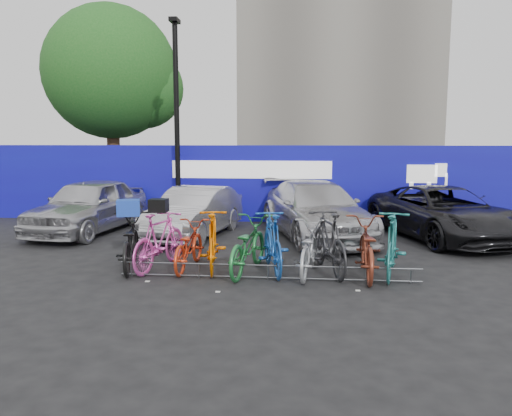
# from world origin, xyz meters

# --- Properties ---
(ground) EXTENTS (100.00, 100.00, 0.00)m
(ground) POSITION_xyz_m (0.00, 0.00, 0.00)
(ground) COLOR black
(ground) RESTS_ON ground
(hoarding) EXTENTS (22.00, 0.18, 2.40)m
(hoarding) POSITION_xyz_m (0.01, 6.00, 1.20)
(hoarding) COLOR #110B9A
(hoarding) RESTS_ON ground
(tree) EXTENTS (5.40, 5.20, 7.80)m
(tree) POSITION_xyz_m (-6.77, 10.06, 5.07)
(tree) COLOR #382314
(tree) RESTS_ON ground
(lamppost) EXTENTS (0.25, 0.50, 6.11)m
(lamppost) POSITION_xyz_m (-3.20, 5.40, 3.27)
(lamppost) COLOR black
(lamppost) RESTS_ON ground
(bike_rack) EXTENTS (5.60, 0.03, 0.30)m
(bike_rack) POSITION_xyz_m (-0.00, -0.60, 0.16)
(bike_rack) COLOR #595B60
(bike_rack) RESTS_ON ground
(car_0) EXTENTS (2.37, 4.65, 1.52)m
(car_0) POSITION_xyz_m (-5.33, 3.70, 0.76)
(car_0) COLOR #B1B1B6
(car_0) RESTS_ON ground
(car_1) EXTENTS (2.13, 4.21, 1.32)m
(car_1) POSITION_xyz_m (-2.25, 3.36, 0.66)
(car_1) COLOR #ADACB1
(car_1) RESTS_ON ground
(car_2) EXTENTS (3.46, 5.44, 1.47)m
(car_2) POSITION_xyz_m (0.97, 3.65, 0.73)
(car_2) COLOR #BABABF
(car_2) RESTS_ON ground
(car_3) EXTENTS (3.65, 5.39, 1.37)m
(car_3) POSITION_xyz_m (4.28, 3.72, 0.69)
(car_3) COLOR black
(car_3) RESTS_ON ground
(bike_0) EXTENTS (1.17, 2.17, 1.08)m
(bike_0) POSITION_xyz_m (-2.84, -0.00, 0.54)
(bike_0) COLOR black
(bike_0) RESTS_ON ground
(bike_1) EXTENTS (1.01, 2.01, 1.16)m
(bike_1) POSITION_xyz_m (-2.22, 0.00, 0.58)
(bike_1) COLOR #DF4AB1
(bike_1) RESTS_ON ground
(bike_2) EXTENTS (0.74, 1.85, 0.95)m
(bike_2) POSITION_xyz_m (-1.65, 0.06, 0.48)
(bike_2) COLOR red
(bike_2) RESTS_ON ground
(bike_3) EXTENTS (0.84, 2.03, 1.19)m
(bike_3) POSITION_xyz_m (-1.15, 0.07, 0.59)
(bike_3) COLOR #FF7101
(bike_3) RESTS_ON ground
(bike_4) EXTENTS (1.11, 2.17, 1.09)m
(bike_4) POSITION_xyz_m (-0.44, -0.11, 0.54)
(bike_4) COLOR #217635
(bike_4) RESTS_ON ground
(bike_5) EXTENTS (0.99, 2.07, 1.20)m
(bike_5) POSITION_xyz_m (0.05, -0.03, 0.60)
(bike_5) COLOR #1952B2
(bike_5) RESTS_ON ground
(bike_6) EXTENTS (0.93, 1.99, 1.01)m
(bike_6) POSITION_xyz_m (0.74, -0.13, 0.50)
(bike_6) COLOR #999C9F
(bike_6) RESTS_ON ground
(bike_7) EXTENTS (1.08, 2.13, 1.23)m
(bike_7) POSITION_xyz_m (1.15, 0.02, 0.62)
(bike_7) COLOR #28282B
(bike_7) RESTS_ON ground
(bike_8) EXTENTS (0.82, 2.13, 1.10)m
(bike_8) POSITION_xyz_m (1.84, -0.14, 0.55)
(bike_8) COLOR maroon
(bike_8) RESTS_ON ground
(bike_9) EXTENTS (1.02, 2.12, 1.23)m
(bike_9) POSITION_xyz_m (2.33, -0.08, 0.61)
(bike_9) COLOR #227571
(bike_9) RESTS_ON ground
(cargo_crate) EXTENTS (0.53, 0.46, 0.32)m
(cargo_crate) POSITION_xyz_m (-2.84, -0.00, 1.24)
(cargo_crate) COLOR #1A40B7
(cargo_crate) RESTS_ON bike_0
(cargo_topcase) EXTENTS (0.36, 0.32, 0.26)m
(cargo_topcase) POSITION_xyz_m (-2.22, 0.00, 1.29)
(cargo_topcase) COLOR black
(cargo_topcase) RESTS_ON bike_1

